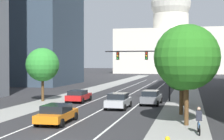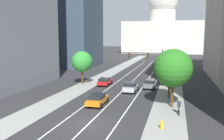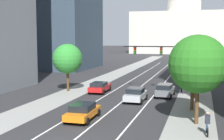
# 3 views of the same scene
# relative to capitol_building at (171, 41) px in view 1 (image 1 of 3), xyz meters

# --- Properties ---
(ground_plane) EXTENTS (400.00, 400.00, 0.00)m
(ground_plane) POSITION_rel_capitol_building_xyz_m (0.00, -88.03, -13.54)
(ground_plane) COLOR #2B2B2D
(sidewalk_left) EXTENTS (3.98, 130.00, 0.01)m
(sidewalk_left) POSITION_rel_capitol_building_xyz_m (-7.63, -93.03, -13.54)
(sidewalk_left) COLOR gray
(sidewalk_left) RESTS_ON ground
(sidewalk_right) EXTENTS (3.98, 130.00, 0.01)m
(sidewalk_right) POSITION_rel_capitol_building_xyz_m (7.63, -93.03, -13.54)
(sidewalk_right) COLOR gray
(sidewalk_right) RESTS_ON ground
(lane_stripe_left) EXTENTS (0.16, 90.00, 0.01)m
(lane_stripe_left) POSITION_rel_capitol_building_xyz_m (-2.82, -103.03, -13.53)
(lane_stripe_left) COLOR white
(lane_stripe_left) RESTS_ON ground
(lane_stripe_center) EXTENTS (0.16, 90.00, 0.01)m
(lane_stripe_center) POSITION_rel_capitol_building_xyz_m (0.00, -103.03, -13.53)
(lane_stripe_center) COLOR white
(lane_stripe_center) RESTS_ON ground
(lane_stripe_right) EXTENTS (0.16, 90.00, 0.01)m
(lane_stripe_right) POSITION_rel_capitol_building_xyz_m (2.82, -103.03, -13.53)
(lane_stripe_right) COLOR white
(lane_stripe_right) RESTS_ON ground
(capitol_building) EXTENTS (44.76, 24.46, 39.28)m
(capitol_building) POSITION_rel_capitol_building_xyz_m (0.00, 0.00, 0.00)
(capitol_building) COLOR beige
(capitol_building) RESTS_ON ground
(car_orange) EXTENTS (2.21, 4.64, 1.42)m
(car_orange) POSITION_rel_capitol_building_xyz_m (-1.41, -120.87, -12.79)
(car_orange) COLOR orange
(car_orange) RESTS_ON ground
(car_gray) EXTENTS (2.12, 4.49, 1.56)m
(car_gray) POSITION_rel_capitol_building_xyz_m (4.22, -108.25, -12.73)
(car_gray) COLOR slate
(car_gray) RESTS_ON ground
(car_silver) EXTENTS (2.14, 4.17, 1.55)m
(car_silver) POSITION_rel_capitol_building_xyz_m (1.41, -112.10, -12.74)
(car_silver) COLOR #B2B5BA
(car_silver) RESTS_ON ground
(car_red) EXTENTS (2.16, 4.49, 1.37)m
(car_red) POSITION_rel_capitol_building_xyz_m (-4.23, -107.68, -12.81)
(car_red) COLOR red
(car_red) RESTS_ON ground
(traffic_signal_mast) EXTENTS (7.86, 0.39, 6.58)m
(traffic_signal_mast) POSITION_rel_capitol_building_xyz_m (3.47, -104.60, -8.91)
(traffic_signal_mast) COLOR black
(traffic_signal_mast) RESTS_ON ground
(cyclist) EXTENTS (0.38, 1.70, 1.72)m
(cyclist) POSITION_rel_capitol_building_xyz_m (8.87, -122.30, -12.69)
(cyclist) COLOR black
(cyclist) RESTS_ON ground
(street_tree_far_right) EXTENTS (4.77, 4.77, 7.35)m
(street_tree_far_right) POSITION_rel_capitol_building_xyz_m (8.06, -119.49, -8.59)
(street_tree_far_right) COLOR #51381E
(street_tree_far_right) RESTS_ON ground
(street_tree_mid_right) EXTENTS (3.32, 3.32, 5.42)m
(street_tree_mid_right) POSITION_rel_capitol_building_xyz_m (7.55, -114.49, -9.80)
(street_tree_mid_right) COLOR #51381E
(street_tree_mid_right) RESTS_ON ground
(street_tree_near_left) EXTENTS (3.92, 3.92, 6.27)m
(street_tree_near_left) POSITION_rel_capitol_building_xyz_m (-8.58, -107.92, -9.25)
(street_tree_near_left) COLOR #51381E
(street_tree_near_left) RESTS_ON ground
(street_tree_near_right) EXTENTS (3.56, 3.56, 6.70)m
(street_tree_near_right) POSITION_rel_capitol_building_xyz_m (7.67, -108.16, -8.65)
(street_tree_near_right) COLOR #51381E
(street_tree_near_right) RESTS_ON ground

